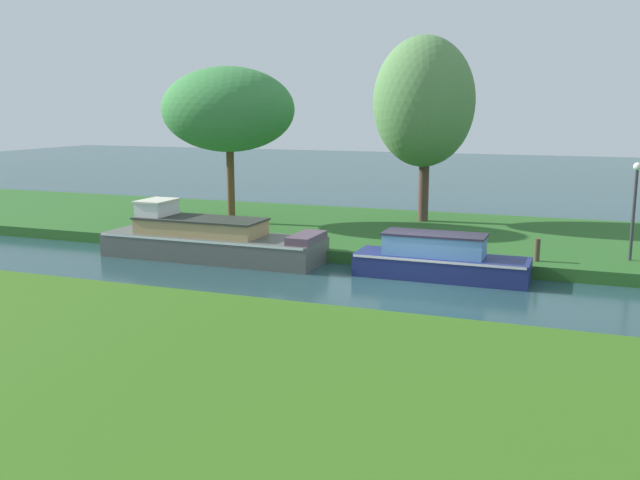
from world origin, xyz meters
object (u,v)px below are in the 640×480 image
(slate_narrowboat, at_px, (210,240))
(willow_tree_centre, at_px, (424,102))
(navy_barge, at_px, (439,260))
(mooring_post_near, at_px, (537,250))
(willow_tree_left, at_px, (227,110))
(lamp_post, at_px, (635,199))

(slate_narrowboat, relative_size, willow_tree_centre, 1.02)
(navy_barge, bearing_deg, mooring_post_near, 30.53)
(slate_narrowboat, height_order, willow_tree_centre, willow_tree_centre)
(slate_narrowboat, xyz_separation_m, willow_tree_left, (-1.75, 4.71, 4.32))
(navy_barge, xyz_separation_m, willow_tree_left, (-9.54, 4.71, 4.39))
(willow_tree_left, xyz_separation_m, willow_tree_centre, (7.26, 2.91, 0.29))
(lamp_post, bearing_deg, navy_barge, -152.84)
(willow_tree_centre, height_order, mooring_post_near, willow_tree_centre)
(navy_barge, distance_m, slate_narrowboat, 7.80)
(slate_narrowboat, xyz_separation_m, lamp_post, (13.15, 2.75, 1.66))
(willow_tree_left, xyz_separation_m, mooring_post_near, (12.23, -3.13, -4.20))
(willow_tree_left, height_order, lamp_post, willow_tree_left)
(slate_narrowboat, bearing_deg, navy_barge, 0.00)
(mooring_post_near, bearing_deg, lamp_post, 23.56)
(willow_tree_centre, xyz_separation_m, lamp_post, (7.65, -4.88, -2.95))
(navy_barge, relative_size, lamp_post, 1.71)
(navy_barge, distance_m, mooring_post_near, 3.13)
(willow_tree_centre, bearing_deg, mooring_post_near, -50.53)
(slate_narrowboat, bearing_deg, willow_tree_centre, 54.15)
(navy_barge, distance_m, willow_tree_centre, 9.23)
(willow_tree_centre, bearing_deg, lamp_post, -32.53)
(slate_narrowboat, bearing_deg, lamp_post, 11.81)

